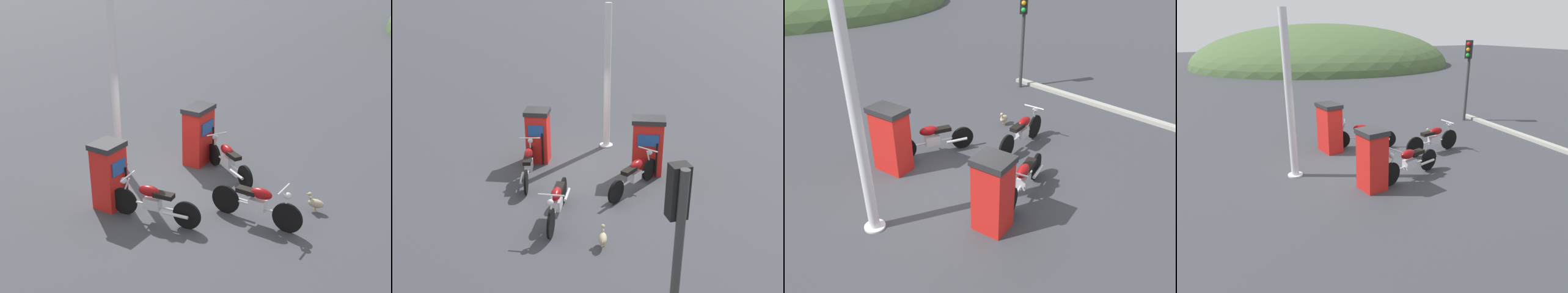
% 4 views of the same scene
% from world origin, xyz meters
% --- Properties ---
extents(ground_plane, '(120.00, 120.00, 0.00)m').
position_xyz_m(ground_plane, '(0.00, 0.00, 0.00)').
color(ground_plane, '#383A3F').
extents(fuel_pump_near, '(0.69, 0.75, 1.53)m').
position_xyz_m(fuel_pump_near, '(-0.27, -1.55, 0.78)').
color(fuel_pump_near, red).
rests_on(fuel_pump_near, ground).
extents(fuel_pump_far, '(0.69, 0.95, 1.57)m').
position_xyz_m(fuel_pump_far, '(-0.27, 1.55, 0.80)').
color(fuel_pump_far, red).
rests_on(fuel_pump_far, ground).
extents(motorcycle_near_pump, '(2.04, 0.76, 0.95)m').
position_xyz_m(motorcycle_near_pump, '(0.91, -1.40, 0.48)').
color(motorcycle_near_pump, black).
rests_on(motorcycle_near_pump, ground).
extents(motorcycle_far_pump, '(1.97, 0.99, 0.93)m').
position_xyz_m(motorcycle_far_pump, '(0.82, 1.38, 0.45)').
color(motorcycle_far_pump, black).
rests_on(motorcycle_far_pump, ground).
extents(motorcycle_extra, '(2.09, 0.56, 0.96)m').
position_xyz_m(motorcycle_extra, '(2.63, -0.05, 0.49)').
color(motorcycle_extra, black).
rests_on(motorcycle_extra, ground).
extents(wandering_duck, '(0.43, 0.24, 0.43)m').
position_xyz_m(wandering_duck, '(3.37, 1.15, 0.21)').
color(wandering_duck, tan).
rests_on(wandering_duck, ground).
extents(roadside_traffic_light, '(0.39, 0.31, 3.35)m').
position_xyz_m(roadside_traffic_light, '(6.22, 2.72, 2.31)').
color(roadside_traffic_light, '#38383A').
rests_on(roadside_traffic_light, ground).
extents(canopy_support_pole, '(0.40, 0.40, 4.26)m').
position_xyz_m(canopy_support_pole, '(-1.80, 0.09, 2.05)').
color(canopy_support_pole, silver).
rests_on(canopy_support_pole, ground).
extents(road_edge_kerb, '(0.62, 6.46, 0.12)m').
position_xyz_m(road_edge_kerb, '(6.57, 0.00, 0.06)').
color(road_edge_kerb, '#9E9E93').
rests_on(road_edge_kerb, ground).
extents(distant_hill_main, '(28.12, 27.01, 8.74)m').
position_xyz_m(distant_hill_main, '(9.06, 30.17, 0.00)').
color(distant_hill_main, '#476038').
rests_on(distant_hill_main, ground).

